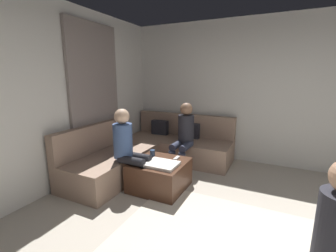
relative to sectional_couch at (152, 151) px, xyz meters
The scene contains 10 objects.
wall_back 2.57m from the sectional_couch, 27.05° to the left, with size 6.00×0.12×2.70m, color silver.
wall_left 2.33m from the sectional_couch, 114.60° to the right, with size 0.12×6.00×2.70m, color silver.
curtain_panel 1.36m from the sectional_couch, 142.74° to the right, with size 0.06×1.10×2.50m, color gray.
sectional_couch is the anchor object (origin of this frame).
ottoman 0.93m from the sectional_couch, 53.51° to the right, with size 0.76×0.76×0.42m, color #4C2D1E.
folded_blanket 1.09m from the sectional_couch, 53.03° to the right, with size 0.44×0.36×0.04m, color white.
coffee_mug 0.68m from the sectional_couch, 59.63° to the right, with size 0.08×0.08×0.10m, color #334C72.
game_remote 0.91m from the sectional_couch, 35.68° to the right, with size 0.05×0.15×0.02m, color white.
person_on_couch_back 0.72m from the sectional_couch, ahead, with size 0.30×0.60×1.20m.
person_on_couch_side 1.02m from the sectional_couch, 81.07° to the right, with size 0.60×0.30×1.20m.
Camera 1 is at (-0.03, -1.69, 1.66)m, focal length 24.59 mm.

